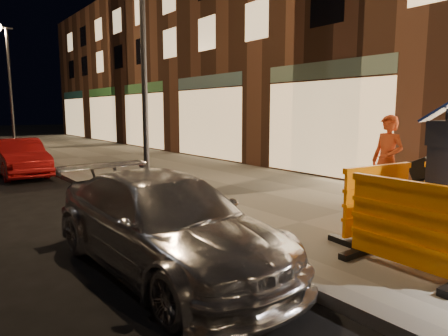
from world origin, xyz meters
TOP-DOWN VIEW (x-y plane):
  - ground_plane at (0.00, 0.00)m, footprint 120.00×120.00m
  - sidewalk at (3.00, 0.00)m, footprint 6.00×60.00m
  - kerb at (0.00, 0.00)m, footprint 0.30×60.00m
  - parking_kiosk at (2.03, -2.26)m, footprint 0.69×0.69m
  - barrier_back at (2.03, -1.31)m, footprint 1.54×0.78m
  - barrier_kerbside at (1.08, -2.26)m, footprint 0.65×1.50m
  - car_silver at (-1.01, -0.06)m, footprint 1.93×4.45m
  - car_red at (-1.03, 9.64)m, footprint 1.29×3.69m
  - man at (4.09, -0.23)m, footprint 0.53×0.74m
  - stroller at (4.29, -1.13)m, footprint 0.74×0.97m
  - street_lamp_mid at (0.25, 3.00)m, footprint 0.12×0.12m
  - street_lamp_far at (0.25, 18.00)m, footprint 0.12×0.12m

SIDE VIEW (x-z plane):
  - ground_plane at x=0.00m, z-range 0.00..0.00m
  - car_silver at x=-1.01m, z-range -0.64..0.64m
  - car_red at x=-1.03m, z-range -0.61..0.61m
  - sidewalk at x=3.00m, z-range 0.00..0.15m
  - kerb at x=0.00m, z-range 0.00..0.15m
  - stroller at x=4.29m, z-range 0.15..1.22m
  - barrier_back at x=2.03m, z-range 0.15..1.30m
  - barrier_kerbside at x=1.08m, z-range 0.15..1.30m
  - man at x=4.09m, z-range 0.15..2.05m
  - parking_kiosk at x=2.03m, z-range 0.15..2.22m
  - street_lamp_mid at x=0.25m, z-range 0.15..6.15m
  - street_lamp_far at x=0.25m, z-range 0.15..6.15m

